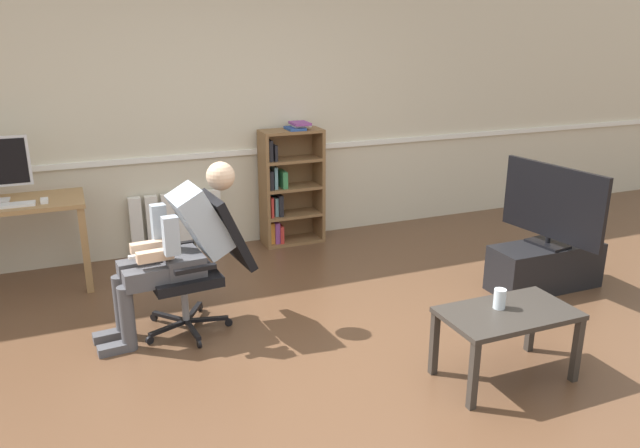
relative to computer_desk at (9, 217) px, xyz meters
The scene contains 13 objects.
ground_plane 3.00m from the computer_desk, 47.12° to the right, with size 18.00×18.00×0.00m, color brown.
back_wall 2.18m from the computer_desk, 14.05° to the left, with size 12.00×0.13×2.70m.
computer_desk is the anchor object (origin of this frame).
keyboard 0.19m from the computer_desk, 85.72° to the right, with size 0.41×0.12×0.02m, color white.
computer_mouse 0.33m from the computer_desk, 23.17° to the right, with size 0.06×0.10×0.03m, color white.
bookshelf 2.47m from the computer_desk, ahead, with size 0.60×0.29×1.21m.
radiator 1.47m from the computer_desk, 15.88° to the left, with size 0.85×0.08×0.59m.
office_chair 1.77m from the computer_desk, 42.72° to the right, with size 0.81×0.62×0.97m.
person_seated 1.66m from the computer_desk, 47.15° to the right, with size 1.05×0.42×1.20m.
tv_stand 4.36m from the computer_desk, 21.74° to the right, with size 0.94×0.36×0.38m.
tv_screen 4.34m from the computer_desk, 21.73° to the right, with size 0.24×0.96×0.66m.
coffee_table 3.85m from the computer_desk, 42.43° to the right, with size 0.81×0.46×0.45m.
drinking_glass 3.79m from the computer_desk, 42.09° to the right, with size 0.07×0.07×0.12m, color silver.
Camera 1 is at (-1.48, -3.09, 2.08)m, focal length 34.33 mm.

